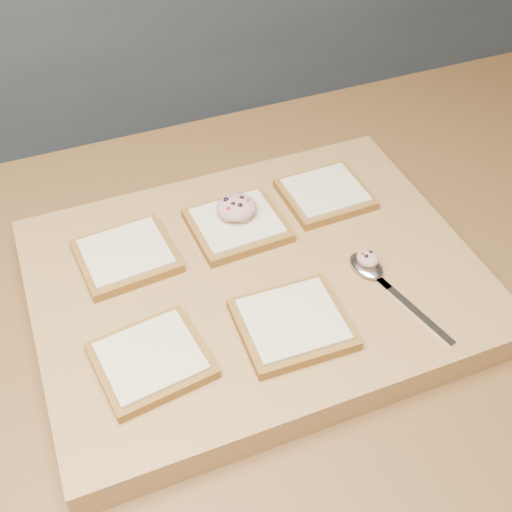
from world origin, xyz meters
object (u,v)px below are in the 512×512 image
Objects in this scene: bread_far_center at (237,225)px; tuna_salad_dollop at (236,207)px; cutting_board at (256,283)px; spoon at (373,272)px.

tuna_salad_dollop is at bearing 72.88° from bread_far_center.
bread_far_center is at bearing 86.08° from cutting_board.
spoon reaches higher than cutting_board.
cutting_board is at bearing -95.43° from tuna_salad_dollop.
spoon is at bearing -47.79° from bread_far_center.
spoon is (0.14, -0.06, 0.03)m from cutting_board.
bread_far_center is at bearing 132.21° from spoon.
bread_far_center is 0.19m from spoon.
cutting_board is 3.16× the size of spoon.
spoon is at bearing -50.48° from tuna_salad_dollop.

